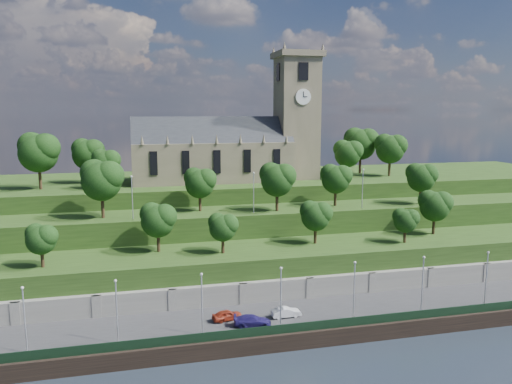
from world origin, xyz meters
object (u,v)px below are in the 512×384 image
object	(u,v)px
church	(235,144)
car_middle	(286,312)
car_left	(227,315)
car_right	(252,321)

from	to	relation	value
church	car_middle	world-z (taller)	church
car_left	car_middle	xyz separation A→B (m)	(7.83, -0.84, -0.02)
church	car_left	size ratio (longest dim) A/B	9.70
church	car_middle	size ratio (longest dim) A/B	9.67
car_left	car_right	xyz separation A→B (m)	(2.81, -2.52, 0.01)
car_middle	car_right	size ratio (longest dim) A/B	0.84
church	car_left	world-z (taller)	church
church	car_right	bearing A→B (deg)	-98.35
car_left	car_middle	size ratio (longest dim) A/B	1.00
car_left	church	bearing A→B (deg)	-22.26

